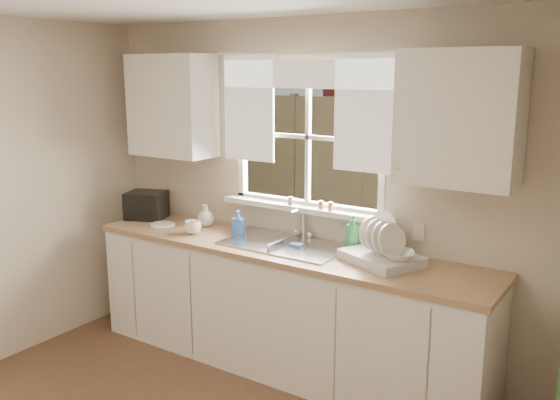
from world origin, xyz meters
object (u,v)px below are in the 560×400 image
Objects in this scene: soap_bottle_a at (352,233)px; black_appliance at (147,205)px; cup at (193,227)px; dish_rack at (382,252)px.

black_appliance is at bearing 165.87° from soap_bottle_a.
cup is at bearing -35.54° from black_appliance.
soap_bottle_a reaches higher than black_appliance.
soap_bottle_a is at bearing -18.29° from black_appliance.
soap_bottle_a is at bearing 156.17° from dish_rack.
dish_rack reaches higher than black_appliance.
dish_rack is at bearing -21.99° from black_appliance.
soap_bottle_a is 1.24m from cup.
soap_bottle_a is 0.85× the size of black_appliance.
cup is 0.68m from black_appliance.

